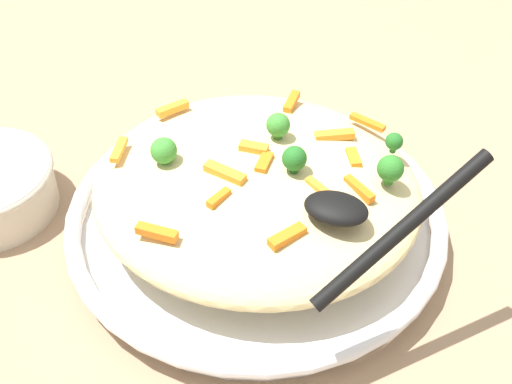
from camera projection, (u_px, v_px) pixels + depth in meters
The scene contains 24 objects.
ground_plane at pixel (256, 233), 0.70m from camera, with size 2.40×2.40×0.00m, color #9E7F60.
serving_bowl at pixel (256, 219), 0.68m from camera, with size 0.38×0.38×0.04m.
pasta_mound at pixel (256, 187), 0.65m from camera, with size 0.32×0.30×0.06m, color #DBC689.
carrot_piece_0 at pixel (254, 148), 0.64m from camera, with size 0.03×0.01×0.01m, color orange.
carrot_piece_1 at pixel (119, 150), 0.66m from camera, with size 0.03×0.01×0.01m, color orange.
carrot_piece_2 at pixel (157, 232), 0.57m from camera, with size 0.04×0.01×0.01m, color orange.
carrot_piece_3 at pixel (264, 162), 0.63m from camera, with size 0.03×0.01×0.01m, color orange.
carrot_piece_4 at pixel (335, 135), 0.67m from camera, with size 0.04×0.01×0.01m, color orange.
carrot_piece_5 at pixel (219, 198), 0.60m from camera, with size 0.03×0.01×0.01m, color orange.
carrot_piece_6 at pixel (225, 173), 0.62m from camera, with size 0.04×0.01×0.01m, color orange.
carrot_piece_7 at pixel (353, 158), 0.65m from camera, with size 0.03×0.01×0.01m, color orange.
carrot_piece_8 at pixel (359, 190), 0.61m from camera, with size 0.04×0.01×0.01m, color orange.
carrot_piece_9 at pixel (337, 212), 0.59m from camera, with size 0.03×0.01×0.01m, color orange.
carrot_piece_10 at pixel (173, 108), 0.70m from camera, with size 0.04×0.01×0.01m, color orange.
carrot_piece_11 at pixel (317, 188), 0.61m from camera, with size 0.03×0.01×0.01m, color orange.
carrot_piece_12 at pixel (290, 101), 0.71m from camera, with size 0.03×0.01×0.01m, color orange.
carrot_piece_13 at pixel (287, 236), 0.57m from camera, with size 0.04×0.01×0.01m, color orange.
carrot_piece_14 at pixel (368, 122), 0.69m from camera, with size 0.04×0.01×0.01m, color orange.
broccoli_floret_0 at pixel (390, 169), 0.61m from camera, with size 0.02×0.02×0.03m.
broccoli_floret_1 at pixel (394, 142), 0.65m from camera, with size 0.02×0.02×0.02m.
broccoli_floret_2 at pixel (164, 151), 0.63m from camera, with size 0.03×0.03×0.03m.
broccoli_floret_3 at pixel (278, 125), 0.65m from camera, with size 0.02×0.02×0.03m.
broccoli_floret_4 at pixel (295, 158), 0.62m from camera, with size 0.02×0.02×0.03m.
serving_spoon at pixel (359, 216), 0.55m from camera, with size 0.14×0.13×0.09m.
Camera 1 is at (0.16, -0.46, 0.50)m, focal length 47.44 mm.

